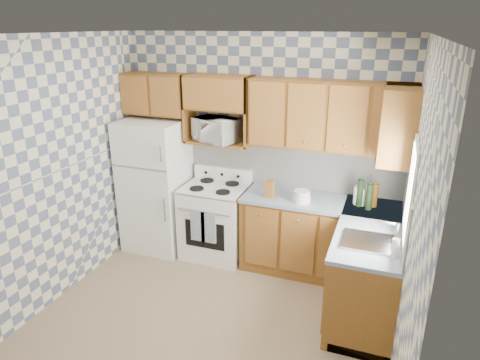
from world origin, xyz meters
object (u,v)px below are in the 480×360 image
microwave (216,130)px  electric_kettle (361,195)px  stove_body (215,221)px  refrigerator (156,185)px

microwave → electric_kettle: 1.82m
microwave → electric_kettle: (1.73, -0.07, -0.57)m
stove_body → microwave: 1.15m
refrigerator → microwave: (0.78, 0.16, 0.75)m
refrigerator → electric_kettle: (2.51, 0.09, 0.18)m
electric_kettle → microwave: bearing=177.8°
microwave → electric_kettle: size_ratio=2.62×
stove_body → microwave: size_ratio=1.74×
refrigerator → stove_body: 0.89m
refrigerator → microwave: microwave is taller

